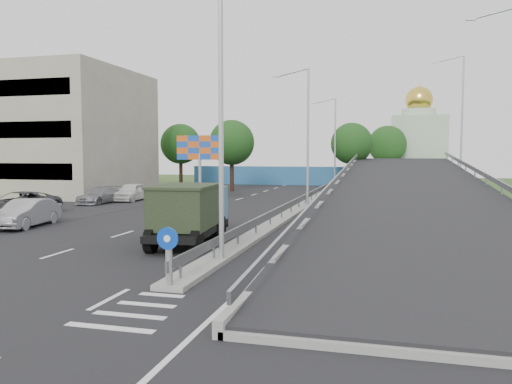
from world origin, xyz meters
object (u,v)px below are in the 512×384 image
(dump_truck, at_px, (190,211))
(parked_car_b, at_px, (27,213))
(parked_car_e, at_px, (131,192))
(lamp_post_near, at_px, (216,101))
(lamp_post_mid, at_px, (305,129))
(lamp_post_far, at_px, (333,138))
(church, at_px, (418,144))
(parked_car_d, at_px, (99,195))
(sign_bollard, at_px, (169,256))
(billboard, at_px, (200,151))
(parked_car_c, at_px, (18,204))

(dump_truck, bearing_deg, parked_car_b, 161.00)
(parked_car_e, bearing_deg, dump_truck, -58.34)
(lamp_post_near, bearing_deg, lamp_post_mid, 90.00)
(lamp_post_near, distance_m, lamp_post_far, 40.00)
(lamp_post_mid, xyz_separation_m, parked_car_e, (-14.98, 1.16, -5.03))
(lamp_post_far, distance_m, parked_car_b, 36.75)
(church, distance_m, parked_car_d, 44.45)
(sign_bollard, bearing_deg, church, 80.19)
(lamp_post_mid, distance_m, billboard, 9.47)
(dump_truck, height_order, parked_car_d, dump_truck)
(parked_car_c, xyz_separation_m, parked_car_d, (0.72, 8.17, -0.10))
(church, height_order, parked_car_d, church)
(dump_truck, relative_size, parked_car_e, 1.36)
(lamp_post_far, xyz_separation_m, parked_car_e, (-14.98, -18.84, -5.03))
(dump_truck, xyz_separation_m, parked_car_e, (-12.55, 17.64, -0.69))
(billboard, bearing_deg, parked_car_e, -171.82)
(lamp_post_far, height_order, parked_car_e, lamp_post_far)
(parked_car_c, bearing_deg, lamp_post_mid, 38.41)
(parked_car_c, height_order, parked_car_e, parked_car_e)
(billboard, distance_m, dump_truck, 19.84)
(lamp_post_mid, height_order, parked_car_b, lamp_post_mid)
(church, xyz_separation_m, parked_car_e, (-24.87, -32.84, -4.53))
(billboard, height_order, dump_truck, billboard)
(parked_car_d, distance_m, parked_car_e, 3.08)
(lamp_post_far, bearing_deg, parked_car_b, -110.78)
(parked_car_d, bearing_deg, lamp_post_mid, 6.66)
(lamp_post_near, height_order, parked_car_e, lamp_post_near)
(lamp_post_near, bearing_deg, lamp_post_far, 90.00)
(church, bearing_deg, lamp_post_far, -125.24)
(lamp_post_near, distance_m, parked_car_e, 26.41)
(parked_car_b, bearing_deg, parked_car_c, 126.20)
(billboard, height_order, parked_car_e, billboard)
(lamp_post_far, height_order, parked_car_c, lamp_post_far)
(church, relative_size, dump_truck, 2.23)
(lamp_post_near, relative_size, dump_truck, 1.63)
(sign_bollard, distance_m, lamp_post_mid, 24.30)
(lamp_post_far, xyz_separation_m, dump_truck, (-2.44, -36.49, -4.35))
(lamp_post_far, relative_size, church, 0.73)
(parked_car_c, bearing_deg, parked_car_d, 93.32)
(church, height_order, parked_car_b, church)
(sign_bollard, distance_m, church, 58.84)
(parked_car_e, bearing_deg, church, 49.10)
(parked_car_b, relative_size, parked_car_e, 1.01)
(lamp_post_far, height_order, dump_truck, lamp_post_far)
(lamp_post_near, xyz_separation_m, parked_car_c, (-16.98, 10.18, -5.04))
(parked_car_e, bearing_deg, parked_car_c, -104.07)
(sign_bollard, xyz_separation_m, lamp_post_mid, (0.11, 23.83, 4.77))
(lamp_post_near, bearing_deg, parked_car_e, 125.31)
(lamp_post_far, distance_m, dump_truck, 36.83)
(parked_car_e, bearing_deg, lamp_post_far, 47.75)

